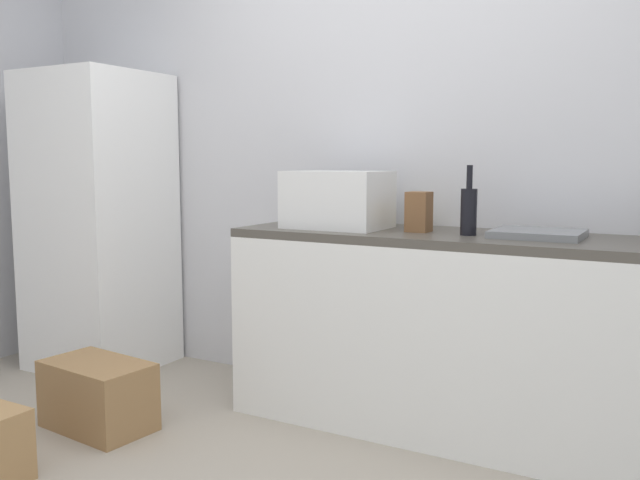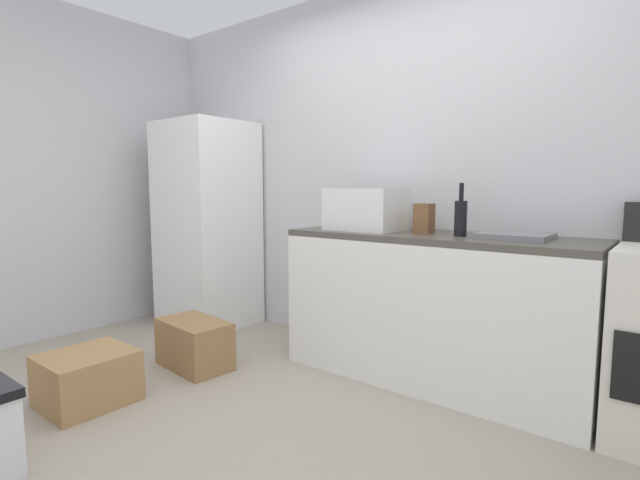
% 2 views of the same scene
% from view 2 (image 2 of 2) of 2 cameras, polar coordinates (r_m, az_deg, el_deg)
% --- Properties ---
extents(ground_plane, '(6.00, 6.00, 0.00)m').
position_cam_2_polar(ground_plane, '(2.33, -7.86, -23.80)').
color(ground_plane, '#9E9384').
extents(wall_back, '(5.00, 0.10, 2.60)m').
position_cam_2_polar(wall_back, '(3.29, 11.75, 8.45)').
color(wall_back, silver).
rests_on(wall_back, ground_plane).
extents(wall_left, '(0.10, 3.20, 2.60)m').
position_cam_2_polar(wall_left, '(4.15, -32.62, 7.12)').
color(wall_left, silver).
rests_on(wall_left, ground_plane).
extents(kitchen_counter, '(1.80, 0.60, 0.90)m').
position_cam_2_polar(kitchen_counter, '(2.93, 13.62, -8.06)').
color(kitchen_counter, white).
rests_on(kitchen_counter, ground_plane).
extents(refrigerator, '(0.68, 0.66, 1.72)m').
position_cam_2_polar(refrigerator, '(4.11, -13.56, 1.80)').
color(refrigerator, white).
rests_on(refrigerator, ground_plane).
extents(microwave, '(0.46, 0.34, 0.27)m').
position_cam_2_polar(microwave, '(3.04, 5.60, 3.75)').
color(microwave, white).
rests_on(microwave, kitchen_counter).
extents(sink_basin, '(0.36, 0.32, 0.03)m').
position_cam_2_polar(sink_basin, '(2.73, 22.70, 0.49)').
color(sink_basin, slate).
rests_on(sink_basin, kitchen_counter).
extents(wine_bottle, '(0.07, 0.07, 0.30)m').
position_cam_2_polar(wine_bottle, '(2.74, 16.81, 2.72)').
color(wine_bottle, black).
rests_on(wine_bottle, kitchen_counter).
extents(coffee_mug, '(0.08, 0.08, 0.10)m').
position_cam_2_polar(coffee_mug, '(3.06, 12.91, 2.05)').
color(coffee_mug, gold).
rests_on(coffee_mug, kitchen_counter).
extents(knife_block, '(0.10, 0.10, 0.18)m').
position_cam_2_polar(knife_block, '(2.87, 12.59, 2.58)').
color(knife_block, brown).
rests_on(knife_block, kitchen_counter).
extents(cardboard_box_large, '(0.41, 0.45, 0.28)m').
position_cam_2_polar(cardboard_box_large, '(2.94, -26.55, -14.86)').
color(cardboard_box_large, '#A37A4C').
rests_on(cardboard_box_large, ground_plane).
extents(cardboard_box_medium, '(0.53, 0.35, 0.31)m').
position_cam_2_polar(cardboard_box_medium, '(3.24, -15.09, -12.15)').
color(cardboard_box_medium, olive).
rests_on(cardboard_box_medium, ground_plane).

